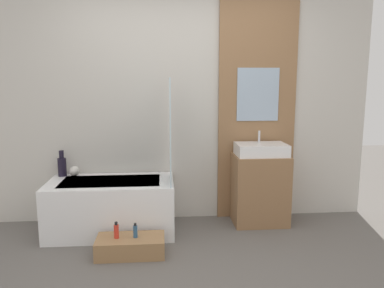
# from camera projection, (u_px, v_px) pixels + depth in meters

# --- Properties ---
(wall_tiled_back) EXTENTS (4.20, 0.06, 2.60)m
(wall_tiled_back) POSITION_uv_depth(u_px,v_px,m) (181.00, 103.00, 4.12)
(wall_tiled_back) COLOR beige
(wall_tiled_back) RESTS_ON ground_plane
(wall_wood_accent) EXTENTS (0.86, 0.04, 2.60)m
(wall_wood_accent) POSITION_uv_depth(u_px,v_px,m) (257.00, 103.00, 4.13)
(wall_wood_accent) COLOR #8E6642
(wall_wood_accent) RESTS_ON ground_plane
(bathtub) EXTENTS (1.27, 0.68, 0.54)m
(bathtub) POSITION_uv_depth(u_px,v_px,m) (112.00, 206.00, 3.85)
(bathtub) COLOR white
(bathtub) RESTS_ON ground_plane
(glass_shower_screen) EXTENTS (0.01, 0.49, 1.04)m
(glass_shower_screen) POSITION_uv_depth(u_px,v_px,m) (170.00, 131.00, 3.69)
(glass_shower_screen) COLOR silver
(glass_shower_screen) RESTS_ON bathtub
(wooden_step_bench) EXTENTS (0.61, 0.31, 0.16)m
(wooden_step_bench) POSITION_uv_depth(u_px,v_px,m) (131.00, 246.00, 3.35)
(wooden_step_bench) COLOR #997047
(wooden_step_bench) RESTS_ON ground_plane
(vanity_cabinet) EXTENTS (0.58, 0.41, 0.76)m
(vanity_cabinet) POSITION_uv_depth(u_px,v_px,m) (260.00, 189.00, 4.07)
(vanity_cabinet) COLOR #8E6642
(vanity_cabinet) RESTS_ON ground_plane
(sink) EXTENTS (0.53, 0.36, 0.25)m
(sink) POSITION_uv_depth(u_px,v_px,m) (261.00, 149.00, 3.99)
(sink) COLOR white
(sink) RESTS_ON vanity_cabinet
(vase_tall_dark) EXTENTS (0.09, 0.09, 0.28)m
(vase_tall_dark) POSITION_uv_depth(u_px,v_px,m) (62.00, 166.00, 3.98)
(vase_tall_dark) COLOR black
(vase_tall_dark) RESTS_ON bathtub
(vase_round_light) EXTENTS (0.11, 0.11, 0.11)m
(vase_round_light) POSITION_uv_depth(u_px,v_px,m) (74.00, 171.00, 3.99)
(vase_round_light) COLOR silver
(vase_round_light) RESTS_ON bathtub
(bottle_soap_primary) EXTENTS (0.04, 0.04, 0.15)m
(bottle_soap_primary) POSITION_uv_depth(u_px,v_px,m) (116.00, 231.00, 3.32)
(bottle_soap_primary) COLOR red
(bottle_soap_primary) RESTS_ON wooden_step_bench
(bottle_soap_secondary) EXTENTS (0.04, 0.04, 0.13)m
(bottle_soap_secondary) POSITION_uv_depth(u_px,v_px,m) (135.00, 231.00, 3.33)
(bottle_soap_secondary) COLOR #2D567A
(bottle_soap_secondary) RESTS_ON wooden_step_bench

